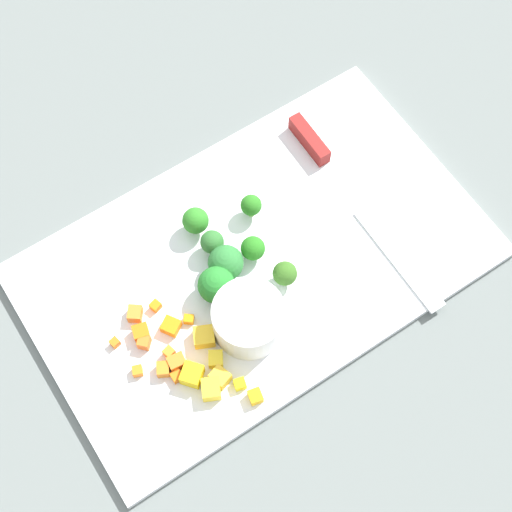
% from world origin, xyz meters
% --- Properties ---
extents(ground_plane, '(4.00, 4.00, 0.00)m').
position_xyz_m(ground_plane, '(0.00, 0.00, 0.00)').
color(ground_plane, slate).
extents(cutting_board, '(0.53, 0.32, 0.01)m').
position_xyz_m(cutting_board, '(0.00, 0.00, 0.01)').
color(cutting_board, white).
rests_on(cutting_board, ground_plane).
extents(prep_bowl, '(0.08, 0.08, 0.05)m').
position_xyz_m(prep_bowl, '(0.05, 0.06, 0.04)').
color(prep_bowl, white).
rests_on(prep_bowl, cutting_board).
extents(chef_knife, '(0.02, 0.30, 0.02)m').
position_xyz_m(chef_knife, '(-0.14, -0.04, 0.02)').
color(chef_knife, silver).
rests_on(chef_knife, cutting_board).
extents(carrot_dice_0, '(0.01, 0.01, 0.01)m').
position_xyz_m(carrot_dice_0, '(0.15, 0.07, 0.02)').
color(carrot_dice_0, orange).
rests_on(carrot_dice_0, cutting_board).
extents(carrot_dice_1, '(0.02, 0.02, 0.01)m').
position_xyz_m(carrot_dice_1, '(0.16, 0.06, 0.02)').
color(carrot_dice_1, orange).
rests_on(carrot_dice_1, cutting_board).
extents(carrot_dice_2, '(0.01, 0.01, 0.01)m').
position_xyz_m(carrot_dice_2, '(0.19, 0.00, 0.02)').
color(carrot_dice_2, orange).
rests_on(carrot_dice_2, cutting_board).
extents(carrot_dice_3, '(0.02, 0.02, 0.02)m').
position_xyz_m(carrot_dice_3, '(0.14, 0.06, 0.02)').
color(carrot_dice_3, orange).
rests_on(carrot_dice_3, cutting_board).
extents(carrot_dice_4, '(0.01, 0.02, 0.01)m').
position_xyz_m(carrot_dice_4, '(0.14, 0.08, 0.02)').
color(carrot_dice_4, orange).
rests_on(carrot_dice_4, cutting_board).
extents(carrot_dice_5, '(0.01, 0.01, 0.01)m').
position_xyz_m(carrot_dice_5, '(0.11, 0.02, 0.02)').
color(carrot_dice_5, orange).
rests_on(carrot_dice_5, cutting_board).
extents(carrot_dice_6, '(0.02, 0.02, 0.02)m').
position_xyz_m(carrot_dice_6, '(0.15, -0.02, 0.02)').
color(carrot_dice_6, orange).
rests_on(carrot_dice_6, cutting_board).
extents(carrot_dice_7, '(0.02, 0.02, 0.02)m').
position_xyz_m(carrot_dice_7, '(0.16, 0.01, 0.02)').
color(carrot_dice_7, orange).
rests_on(carrot_dice_7, cutting_board).
extents(carrot_dice_8, '(0.02, 0.02, 0.02)m').
position_xyz_m(carrot_dice_8, '(0.16, 0.02, 0.02)').
color(carrot_dice_8, orange).
rests_on(carrot_dice_8, cutting_board).
extents(carrot_dice_9, '(0.01, 0.01, 0.01)m').
position_xyz_m(carrot_dice_9, '(0.18, 0.04, 0.02)').
color(carrot_dice_9, orange).
rests_on(carrot_dice_9, cutting_board).
extents(carrot_dice_10, '(0.01, 0.01, 0.01)m').
position_xyz_m(carrot_dice_10, '(0.14, 0.04, 0.02)').
color(carrot_dice_10, orange).
rests_on(carrot_dice_10, cutting_board).
extents(carrot_dice_11, '(0.01, 0.01, 0.01)m').
position_xyz_m(carrot_dice_11, '(0.13, -0.01, 0.02)').
color(carrot_dice_11, orange).
rests_on(carrot_dice_11, cutting_board).
extents(carrot_dice_12, '(0.03, 0.03, 0.01)m').
position_xyz_m(carrot_dice_12, '(0.13, 0.02, 0.02)').
color(carrot_dice_12, orange).
rests_on(carrot_dice_12, cutting_board).
extents(pepper_dice_0, '(0.01, 0.01, 0.01)m').
position_xyz_m(pepper_dice_0, '(0.10, 0.12, 0.02)').
color(pepper_dice_0, yellow).
rests_on(pepper_dice_0, cutting_board).
extents(pepper_dice_1, '(0.03, 0.03, 0.02)m').
position_xyz_m(pepper_dice_1, '(0.10, 0.05, 0.02)').
color(pepper_dice_1, yellow).
rests_on(pepper_dice_1, cutting_board).
extents(pepper_dice_2, '(0.03, 0.03, 0.02)m').
position_xyz_m(pepper_dice_2, '(0.14, 0.08, 0.02)').
color(pepper_dice_2, yellow).
rests_on(pepper_dice_2, cutting_board).
extents(pepper_dice_3, '(0.02, 0.02, 0.01)m').
position_xyz_m(pepper_dice_3, '(0.09, 0.14, 0.02)').
color(pepper_dice_3, yellow).
rests_on(pepper_dice_3, cutting_board).
extents(pepper_dice_4, '(0.03, 0.03, 0.02)m').
position_xyz_m(pepper_dice_4, '(0.13, 0.11, 0.02)').
color(pepper_dice_4, yellow).
rests_on(pepper_dice_4, cutting_board).
extents(pepper_dice_5, '(0.02, 0.02, 0.02)m').
position_xyz_m(pepper_dice_5, '(0.11, 0.10, 0.02)').
color(pepper_dice_5, yellow).
rests_on(pepper_dice_5, cutting_board).
extents(pepper_dice_6, '(0.02, 0.02, 0.01)m').
position_xyz_m(pepper_dice_6, '(0.11, 0.08, 0.02)').
color(pepper_dice_6, yellow).
rests_on(pepper_dice_6, cutting_board).
extents(broccoli_floret_0, '(0.03, 0.03, 0.04)m').
position_xyz_m(broccoli_floret_0, '(0.04, -0.04, 0.03)').
color(broccoli_floret_0, '#8AAF58').
rests_on(broccoli_floret_0, cutting_board).
extents(broccoli_floret_1, '(0.04, 0.04, 0.05)m').
position_xyz_m(broccoli_floret_1, '(0.06, 0.01, 0.04)').
color(broccoli_floret_1, '#7FBF55').
rests_on(broccoli_floret_1, cutting_board).
extents(broccoli_floret_2, '(0.03, 0.03, 0.03)m').
position_xyz_m(broccoli_floret_2, '(-0.03, -0.05, 0.03)').
color(broccoli_floret_2, '#82C358').
rests_on(broccoli_floret_2, cutting_board).
extents(broccoli_floret_3, '(0.03, 0.03, 0.03)m').
position_xyz_m(broccoli_floret_3, '(0.00, -0.01, 0.03)').
color(broccoli_floret_3, '#8DAF69').
rests_on(broccoli_floret_3, cutting_board).
extents(broccoli_floret_4, '(0.03, 0.03, 0.04)m').
position_xyz_m(broccoli_floret_4, '(0.04, -0.07, 0.03)').
color(broccoli_floret_4, '#85B855').
rests_on(broccoli_floret_4, cutting_board).
extents(broccoli_floret_5, '(0.04, 0.04, 0.04)m').
position_xyz_m(broccoli_floret_5, '(0.04, -0.01, 0.03)').
color(broccoli_floret_5, '#8FB768').
rests_on(broccoli_floret_5, cutting_board).
extents(broccoli_floret_6, '(0.03, 0.03, 0.04)m').
position_xyz_m(broccoli_floret_6, '(-0.01, 0.04, 0.03)').
color(broccoli_floret_6, '#90B863').
rests_on(broccoli_floret_6, cutting_board).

